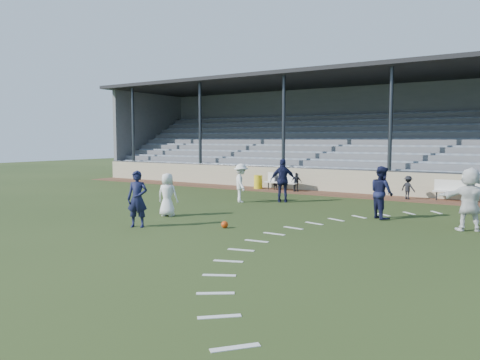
# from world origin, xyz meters

# --- Properties ---
(ground) EXTENTS (90.00, 90.00, 0.00)m
(ground) POSITION_xyz_m (0.00, 0.00, 0.00)
(ground) COLOR #263616
(ground) RESTS_ON ground
(cinder_track) EXTENTS (34.00, 2.00, 0.02)m
(cinder_track) POSITION_xyz_m (0.00, 10.50, 0.01)
(cinder_track) COLOR #553122
(cinder_track) RESTS_ON ground
(retaining_wall) EXTENTS (34.00, 0.18, 1.20)m
(retaining_wall) POSITION_xyz_m (0.00, 11.55, 0.60)
(retaining_wall) COLOR #B4A98A
(retaining_wall) RESTS_ON ground
(bench_left) EXTENTS (2.03, 0.69, 0.95)m
(bench_left) POSITION_xyz_m (-2.52, 10.61, 0.58)
(bench_left) COLOR silver
(bench_left) RESTS_ON cinder_track
(bench_right) EXTENTS (2.02, 0.54, 0.95)m
(bench_right) POSITION_xyz_m (6.28, 10.89, 0.58)
(bench_right) COLOR silver
(bench_right) RESTS_ON cinder_track
(trash_bin) EXTENTS (0.48, 0.48, 0.77)m
(trash_bin) POSITION_xyz_m (-4.06, 10.63, 0.40)
(trash_bin) COLOR yellow
(trash_bin) RESTS_ON cinder_track
(football) EXTENTS (0.22, 0.22, 0.22)m
(football) POSITION_xyz_m (1.07, -0.05, 0.11)
(football) COLOR #C13A0B
(football) RESTS_ON ground
(player_white_lead) EXTENTS (0.88, 0.68, 1.58)m
(player_white_lead) POSITION_xyz_m (-2.01, 0.71, 0.79)
(player_white_lead) COLOR white
(player_white_lead) RESTS_ON ground
(player_navy_lead) EXTENTS (0.79, 0.68, 1.82)m
(player_navy_lead) POSITION_xyz_m (-1.37, -1.43, 0.91)
(player_navy_lead) COLOR #141737
(player_navy_lead) RESTS_ON ground
(player_navy_mid) EXTENTS (1.15, 1.14, 1.88)m
(player_navy_mid) POSITION_xyz_m (4.72, 4.47, 0.94)
(player_navy_mid) COLOR #141737
(player_navy_mid) RESTS_ON ground
(player_white_wing) EXTENTS (1.22, 1.27, 1.73)m
(player_white_wing) POSITION_xyz_m (-1.82, 5.37, 0.87)
(player_white_wing) COLOR white
(player_white_wing) RESTS_ON ground
(player_navy_wing) EXTENTS (1.24, 0.93, 1.95)m
(player_navy_wing) POSITION_xyz_m (-0.25, 6.41, 0.97)
(player_navy_wing) COLOR #141737
(player_navy_wing) RESTS_ON ground
(player_white_back) EXTENTS (1.90, 1.23, 1.96)m
(player_white_back) POSITION_xyz_m (7.65, 3.72, 0.98)
(player_white_back) COLOR white
(player_white_back) RESTS_ON ground
(sub_left_near) EXTENTS (0.42, 0.33, 1.01)m
(sub_left_near) POSITION_xyz_m (-2.97, 10.71, 0.52)
(sub_left_near) COLOR black
(sub_left_near) RESTS_ON cinder_track
(sub_left_far) EXTENTS (0.61, 0.29, 1.01)m
(sub_left_far) POSITION_xyz_m (-1.60, 10.53, 0.52)
(sub_left_far) COLOR black
(sub_left_far) RESTS_ON cinder_track
(sub_right) EXTENTS (0.81, 0.65, 1.10)m
(sub_right) POSITION_xyz_m (4.23, 10.43, 0.57)
(sub_right) COLOR black
(sub_right) RESTS_ON cinder_track
(grandstand) EXTENTS (34.60, 9.00, 6.61)m
(grandstand) POSITION_xyz_m (0.01, 16.26, 2.20)
(grandstand) COLOR slate
(grandstand) RESTS_ON ground
(penalty_arc) EXTENTS (3.89, 14.63, 0.01)m
(penalty_arc) POSITION_xyz_m (4.12, 0.00, 0.01)
(penalty_arc) COLOR silver
(penalty_arc) RESTS_ON ground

